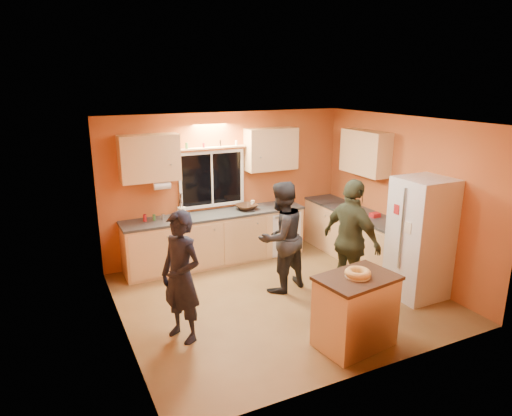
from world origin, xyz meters
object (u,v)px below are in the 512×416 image
island (355,311)px  person_center (281,237)px  person_left (181,277)px  person_right (351,241)px  refrigerator (420,238)px

island → person_center: person_center is taller
person_center → person_left: bearing=5.8°
person_right → island: bearing=137.9°
refrigerator → person_center: bearing=148.7°
person_center → person_right: 1.05m
person_right → person_left: bearing=81.2°
person_right → person_center: bearing=38.7°
refrigerator → person_right: size_ratio=1.00×
refrigerator → island: 1.86m
island → person_center: bearing=84.4°
refrigerator → island: (-1.67, -0.68, -0.44)m
refrigerator → person_right: (-0.98, 0.35, 0.00)m
refrigerator → island: bearing=-157.8°
refrigerator → person_left: 3.52m
refrigerator → person_left: bearing=173.9°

